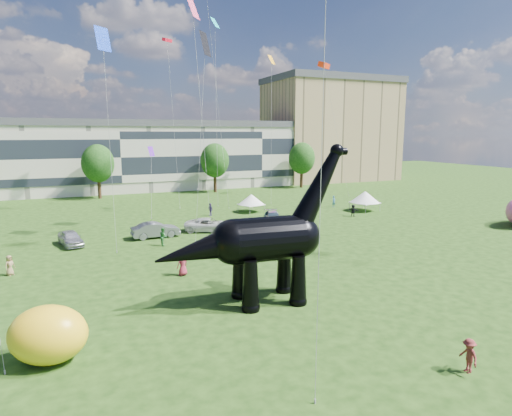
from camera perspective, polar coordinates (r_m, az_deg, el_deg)
name	(u,v)px	position (r m, az deg, el deg)	size (l,w,h in m)	color
ground	(346,301)	(28.71, 11.95, -12.06)	(220.00, 220.00, 0.00)	#16330C
terrace_row	(118,159)	(84.15, -17.93, 6.28)	(78.00, 11.00, 12.00)	beige
apartment_block	(330,132)	(102.94, 9.81, 9.97)	(28.00, 18.00, 22.00)	tan
tree_mid_left	(98,160)	(74.90, -20.36, 5.97)	(5.20, 5.20, 9.44)	#382314
tree_mid_right	(215,158)	(78.42, -5.53, 6.69)	(5.20, 5.20, 9.44)	#382314
tree_far_right	(302,156)	(85.56, 6.13, 6.94)	(5.20, 5.20, 9.44)	#382314
dinosaur_sculpture	(260,242)	(26.85, 0.56, -4.58)	(12.71, 3.69, 10.37)	black
car_silver	(70,238)	(44.76, -23.50, -3.71)	(1.72, 4.27, 1.46)	#BBBBC0
car_grey	(156,230)	(45.41, -13.25, -2.86)	(1.70, 4.88, 1.61)	slate
car_white	(209,225)	(47.23, -6.32, -2.25)	(2.44, 5.28, 1.47)	silver
car_dark	(273,217)	(51.45, 2.25, -1.25)	(1.90, 4.68, 1.36)	#595960
gazebo_near	(251,199)	(58.46, -0.64, 1.15)	(4.40, 4.40, 2.46)	white
gazebo_far	(365,197)	(61.18, 14.33, 1.43)	(4.70, 4.70, 2.76)	white
inflatable_yellow	(48,335)	(22.92, -25.96, -14.95)	(3.59, 2.76, 2.76)	yellow
visitors	(231,237)	(41.06, -3.38, -3.92)	(44.03, 41.40, 1.89)	#307937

